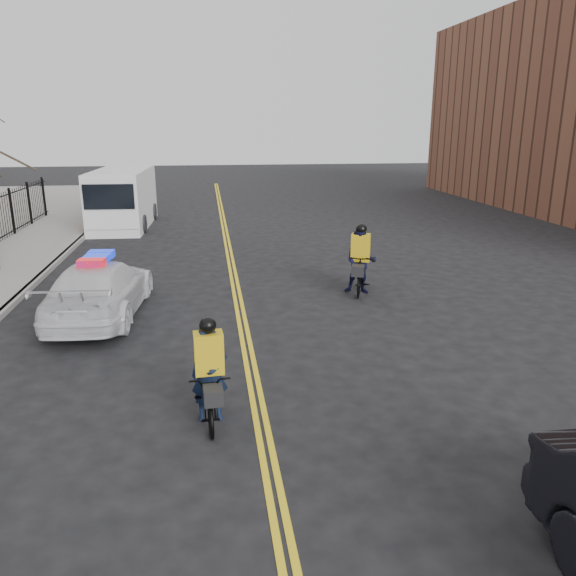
# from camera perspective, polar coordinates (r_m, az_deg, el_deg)

# --- Properties ---
(ground) EXTENTS (120.00, 120.00, 0.00)m
(ground) POSITION_cam_1_polar(r_m,az_deg,el_deg) (9.90, -3.06, -11.84)
(ground) COLOR black
(ground) RESTS_ON ground
(center_line_left) EXTENTS (0.10, 60.00, 0.01)m
(center_line_left) POSITION_cam_1_polar(r_m,az_deg,el_deg) (17.35, -5.71, 0.65)
(center_line_left) COLOR yellow
(center_line_left) RESTS_ON ground
(center_line_right) EXTENTS (0.10, 60.00, 0.01)m
(center_line_right) POSITION_cam_1_polar(r_m,az_deg,el_deg) (17.36, -5.18, 0.67)
(center_line_right) COLOR yellow
(center_line_right) RESTS_ON ground
(curb) EXTENTS (0.20, 60.00, 0.15)m
(curb) POSITION_cam_1_polar(r_m,az_deg,el_deg) (18.11, -24.77, 0.08)
(curb) COLOR gray
(curb) RESTS_ON ground
(police_cruiser) EXTENTS (2.34, 5.03, 1.58)m
(police_cruiser) POSITION_cam_1_polar(r_m,az_deg,el_deg) (14.76, -18.59, -0.09)
(police_cruiser) COLOR silver
(police_cruiser) RESTS_ON ground
(cargo_van) EXTENTS (2.63, 6.39, 2.64)m
(cargo_van) POSITION_cam_1_polar(r_m,az_deg,el_deg) (27.61, -16.47, 8.63)
(cargo_van) COLOR white
(cargo_van) RESTS_ON ground
(cyclist_near) EXTENTS (0.75, 1.84, 1.77)m
(cyclist_near) POSITION_cam_1_polar(r_m,az_deg,el_deg) (9.30, -7.90, -9.71)
(cyclist_near) COLOR black
(cyclist_near) RESTS_ON ground
(cyclist_far) EXTENTS (1.20, 2.05, 2.00)m
(cyclist_far) POSITION_cam_1_polar(r_m,az_deg,el_deg) (16.10, 7.32, 2.24)
(cyclist_far) COLOR black
(cyclist_far) RESTS_ON ground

